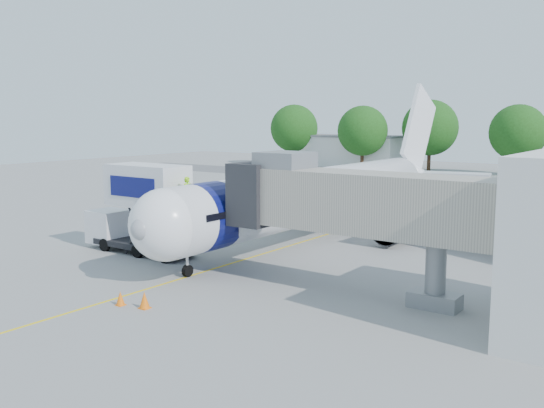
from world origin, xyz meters
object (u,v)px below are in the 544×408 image
Objects in this scene: jet_bridge at (346,202)px; catering_hiloader at (141,209)px; ground_tug at (42,327)px; aircraft at (322,195)px.

jet_bridge is 1.64× the size of catering_hiloader.
ground_tug is (8.54, -12.59, -2.10)m from catering_hiloader.
aircraft is at bearing 125.70° from jet_bridge.
jet_bridge is 4.02× the size of ground_tug.
aircraft reaches higher than catering_hiloader.
aircraft is at bearing 60.63° from catering_hiloader.
ground_tug is at bearing -84.51° from aircraft.
aircraft reaches higher than jet_bridge.
catering_hiloader is 2.46× the size of ground_tug.
aircraft is 2.71× the size of jet_bridge.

